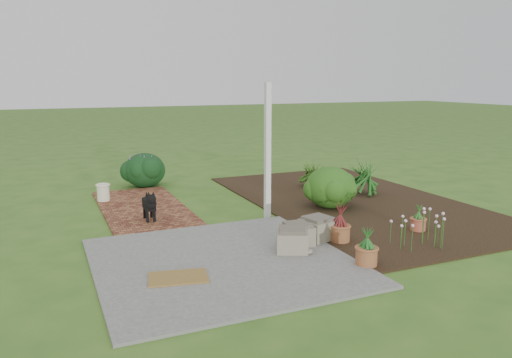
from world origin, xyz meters
name	(u,v)px	position (x,y,z in m)	size (l,w,h in m)	color
ground	(255,221)	(0.00, 0.00, 0.00)	(80.00, 80.00, 0.00)	#376620
concrete_patio	(223,261)	(-1.25, -1.75, 0.02)	(3.50, 3.50, 0.04)	#61615E
brick_path	(143,207)	(-1.70, 1.75, 0.02)	(1.60, 3.50, 0.04)	#5B2B1C
garden_bed	(354,201)	(2.50, 0.50, 0.01)	(4.00, 7.00, 0.03)	black
veranda_post	(268,152)	(0.30, 0.10, 1.25)	(0.10, 0.10, 2.50)	white
stone_trough_near	(292,241)	(-0.17, -1.79, 0.19)	(0.45, 0.45, 0.30)	gray
stone_trough_mid	(297,235)	(0.05, -1.54, 0.18)	(0.43, 0.43, 0.29)	#746F58
stone_trough_far	(318,229)	(0.48, -1.44, 0.20)	(0.47, 0.47, 0.31)	gray
coir_doormat	(178,277)	(-2.00, -2.14, 0.05)	(0.75, 0.49, 0.02)	brown
black_dog	(149,204)	(-1.77, 0.67, 0.36)	(0.19, 0.62, 0.53)	black
cream_ceramic_urn	(103,193)	(-2.36, 2.58, 0.21)	(0.26, 0.26, 0.35)	beige
evergreen_shrub	(330,186)	(1.77, 0.28, 0.45)	(0.99, 0.99, 0.84)	#0B390A
agapanthus_clump_back	(364,174)	(3.04, 0.94, 0.50)	(1.03, 1.03, 0.93)	#16360E
agapanthus_clump_front	(312,172)	(2.39, 2.09, 0.40)	(0.82, 0.82, 0.73)	#0F3B0C
pink_flower_patch	(414,227)	(1.72, -2.25, 0.31)	(0.88, 0.88, 0.56)	#113D0F
terracotta_pot_bronze	(340,233)	(0.76, -1.66, 0.16)	(0.32, 0.32, 0.26)	#965A32
terracotta_pot_small_left	(418,224)	(2.29, -1.70, 0.13)	(0.25, 0.25, 0.21)	#B2543C
terracotta_pot_small_right	(366,256)	(0.52, -2.69, 0.16)	(0.30, 0.30, 0.25)	#995B33
purple_flowering_bush	(145,169)	(-1.23, 3.87, 0.42)	(0.98, 0.98, 0.83)	black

